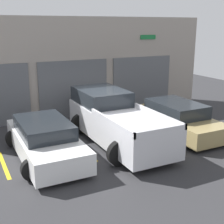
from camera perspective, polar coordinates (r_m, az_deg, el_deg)
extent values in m
plane|color=#2D2D30|center=(12.62, -1.28, -4.13)|extent=(28.00, 28.00, 0.00)
cube|color=#9E9389|center=(15.05, -6.79, 8.12)|extent=(14.03, 0.60, 4.65)
cube|color=#595B60|center=(14.83, -6.94, 4.17)|extent=(3.36, 0.08, 2.69)
cube|color=#595B60|center=(16.45, 5.51, 5.35)|extent=(3.36, 0.08, 2.69)
cube|color=#197238|center=(16.37, 6.62, 13.46)|extent=(0.90, 0.03, 0.22)
cube|color=silver|center=(11.43, 1.13, -2.42)|extent=(1.86, 5.37, 0.99)
cube|color=#1E2328|center=(12.50, -2.01, 2.89)|extent=(1.72, 2.42, 0.58)
cube|color=silver|center=(9.84, -0.18, -1.85)|extent=(0.08, 2.95, 0.18)
cube|color=silver|center=(10.72, 8.39, -0.54)|extent=(0.08, 2.95, 0.18)
cube|color=silver|center=(9.11, 8.93, -3.50)|extent=(1.86, 0.08, 0.18)
cylinder|color=black|center=(12.65, -5.71, -2.17)|extent=(0.83, 0.22, 0.83)
cylinder|color=black|center=(13.29, 0.91, -1.20)|extent=(0.83, 0.22, 0.83)
cylinder|color=black|center=(9.80, 1.39, -7.52)|extent=(0.83, 0.22, 0.83)
cylinder|color=black|center=(10.62, 9.30, -5.85)|extent=(0.83, 0.22, 0.83)
cube|color=white|center=(10.60, -12.09, -5.70)|extent=(1.74, 4.45, 0.66)
cube|color=#1E2328|center=(10.51, -12.42, -2.67)|extent=(1.54, 2.45, 0.45)
cylinder|color=black|center=(11.78, -17.38, -4.68)|extent=(0.64, 0.22, 0.64)
cylinder|color=black|center=(12.08, -10.25, -3.69)|extent=(0.64, 0.22, 0.64)
cylinder|color=black|center=(9.27, -14.41, -10.11)|extent=(0.64, 0.22, 0.64)
cylinder|color=black|center=(9.65, -5.46, -8.60)|extent=(0.64, 0.22, 0.64)
cube|color=#9E8956|center=(12.95, 11.84, -1.84)|extent=(1.76, 4.35, 0.62)
cube|color=#1E2328|center=(12.88, 11.68, 0.68)|extent=(1.55, 2.39, 0.50)
cylinder|color=black|center=(13.61, 5.76, -1.34)|extent=(0.62, 0.22, 0.62)
cylinder|color=black|center=(14.46, 10.91, -0.52)|extent=(0.62, 0.22, 0.62)
cylinder|color=black|center=(11.55, 12.93, -4.81)|extent=(0.62, 0.22, 0.62)
cylinder|color=black|center=(12.54, 18.39, -3.58)|extent=(0.62, 0.22, 0.62)
cube|color=gold|center=(10.56, -19.17, -9.10)|extent=(0.12, 2.20, 0.01)
cube|color=gold|center=(11.15, -5.14, -6.91)|extent=(0.12, 2.20, 0.01)
cube|color=gold|center=(12.33, 6.73, -4.70)|extent=(0.12, 2.20, 0.01)
cube|color=gold|center=(13.94, 16.15, -2.80)|extent=(0.12, 2.20, 0.01)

